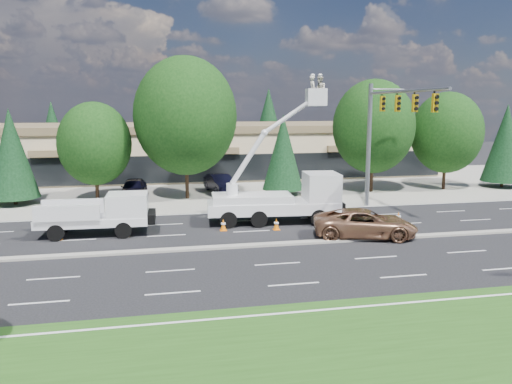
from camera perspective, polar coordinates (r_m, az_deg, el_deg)
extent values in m
plane|color=black|center=(26.80, 0.80, -6.17)|extent=(140.00, 140.00, 0.00)
cube|color=gray|center=(46.10, -4.54, 0.52)|extent=(140.00, 22.00, 0.01)
cube|color=#224A15|center=(15.25, 11.97, -19.20)|extent=(140.00, 10.00, 0.01)
cube|color=gray|center=(26.79, 0.80, -6.04)|extent=(120.00, 0.55, 0.12)
cube|color=tan|center=(55.67, -5.86, 4.66)|extent=(50.00, 15.00, 5.00)
cube|color=brown|center=(55.50, -5.90, 7.39)|extent=(50.40, 15.40, 0.70)
cube|color=black|center=(48.31, -4.92, 2.73)|extent=(48.00, 0.12, 2.60)
cylinder|color=#332114|center=(42.09, -25.80, -0.76)|extent=(0.26, 0.26, 0.80)
cone|color=black|center=(41.66, -26.15, 3.98)|extent=(3.68, 3.68, 6.73)
cylinder|color=#332114|center=(40.88, -17.72, 0.69)|extent=(0.28, 0.28, 2.51)
ellipsoid|color=black|center=(40.52, -17.96, 5.28)|extent=(5.59, 5.59, 6.42)
cylinder|color=#332114|center=(40.63, -7.90, 1.83)|extent=(0.28, 0.28, 3.67)
ellipsoid|color=black|center=(40.27, -8.06, 8.60)|extent=(8.15, 8.15, 9.38)
cylinder|color=#332114|center=(42.12, 3.07, 0.21)|extent=(0.26, 0.26, 0.80)
cone|color=black|center=(41.71, 3.11, 4.58)|extent=(3.42, 3.42, 6.25)
cylinder|color=#332114|center=(44.63, 13.08, 2.03)|extent=(0.28, 0.28, 3.15)
ellipsoid|color=black|center=(44.29, 13.28, 7.30)|extent=(6.99, 6.99, 8.04)
cylinder|color=#332114|center=(47.98, 20.70, 1.98)|extent=(0.28, 0.28, 2.81)
ellipsoid|color=black|center=(47.67, 20.96, 6.36)|extent=(6.25, 6.25, 7.19)
cylinder|color=#332114|center=(51.56, 26.28, 0.96)|extent=(0.26, 0.26, 0.80)
cone|color=black|center=(51.19, 26.59, 5.03)|extent=(3.86, 3.86, 7.04)
cylinder|color=#332114|center=(68.67, -22.02, 3.19)|extent=(0.26, 0.26, 0.80)
cone|color=black|center=(68.39, -22.23, 6.46)|extent=(4.09, 4.09, 7.48)
cylinder|color=#332114|center=(67.55, -10.25, 3.65)|extent=(0.26, 0.26, 0.80)
cone|color=black|center=(67.22, -10.38, 8.05)|extent=(5.28, 5.28, 9.64)
cylinder|color=#332114|center=(69.30, 1.43, 3.95)|extent=(0.26, 0.26, 0.80)
cone|color=black|center=(68.99, 1.44, 7.99)|extent=(5.00, 5.00, 9.13)
cylinder|color=#332114|center=(72.94, 10.67, 4.07)|extent=(0.26, 0.26, 0.80)
cone|color=black|center=(72.64, 10.79, 7.77)|extent=(4.83, 4.83, 8.83)
cylinder|color=gray|center=(37.84, 12.75, 5.17)|extent=(0.32, 0.32, 9.00)
cylinder|color=gray|center=(33.26, 16.59, 10.98)|extent=(0.20, 10.00, 0.20)
cylinder|color=gray|center=(38.31, 14.79, 11.28)|extent=(2.60, 0.12, 0.12)
cube|color=gold|center=(35.92, 14.26, 9.76)|extent=(0.32, 0.22, 1.05)
cube|color=gold|center=(33.95, 15.89, 9.71)|extent=(0.32, 0.22, 1.05)
cube|color=gold|center=(32.01, 17.72, 9.64)|extent=(0.32, 0.22, 1.05)
cube|color=gold|center=(30.11, 19.78, 9.56)|extent=(0.32, 0.22, 1.05)
cube|color=white|center=(30.31, -18.09, -3.07)|extent=(6.28, 2.49, 0.47)
cube|color=white|center=(29.93, -14.44, -1.64)|extent=(2.35, 2.30, 1.55)
cube|color=black|center=(29.84, -13.17, -1.21)|extent=(0.15, 1.97, 1.03)
cube|color=white|center=(31.37, -20.13, -1.80)|extent=(3.53, 0.43, 1.14)
cube|color=white|center=(29.47, -20.81, -2.55)|extent=(3.53, 0.43, 1.14)
cube|color=white|center=(31.83, 1.96, -1.70)|extent=(8.52, 3.25, 0.73)
cube|color=white|center=(32.23, 7.48, 0.34)|extent=(2.30, 2.63, 2.08)
cube|color=black|center=(32.40, 8.82, 0.64)|extent=(0.27, 2.08, 1.25)
cube|color=white|center=(31.56, -0.47, -0.74)|extent=(5.20, 2.84, 0.52)
cylinder|color=white|center=(31.36, -2.74, 0.25)|extent=(0.73, 0.73, 0.83)
cube|color=white|center=(31.71, 6.88, 10.71)|extent=(1.23, 1.04, 1.12)
imported|color=beige|center=(31.67, 6.48, 11.48)|extent=(0.49, 0.69, 1.80)
imported|color=beige|center=(31.77, 7.30, 11.46)|extent=(0.76, 0.93, 1.80)
ellipsoid|color=white|center=(31.71, 6.51, 13.13)|extent=(0.27, 0.27, 0.19)
ellipsoid|color=white|center=(31.81, 7.34, 13.10)|extent=(0.27, 0.27, 0.19)
cube|color=orange|center=(30.04, -21.61, -5.09)|extent=(0.40, 0.40, 0.03)
cone|color=orange|center=(29.96, -21.65, -4.47)|extent=(0.36, 0.36, 0.70)
cylinder|color=white|center=(29.95, -21.66, -4.34)|extent=(0.29, 0.29, 0.10)
cube|color=orange|center=(30.11, -3.76, -4.38)|extent=(0.40, 0.40, 0.03)
cone|color=orange|center=(30.03, -3.76, -3.76)|extent=(0.36, 0.36, 0.70)
cylinder|color=white|center=(30.01, -3.77, -3.63)|extent=(0.29, 0.29, 0.10)
cube|color=orange|center=(30.25, 2.34, -4.30)|extent=(0.40, 0.40, 0.03)
cone|color=orange|center=(30.17, 2.34, -3.68)|extent=(0.36, 0.36, 0.70)
cylinder|color=white|center=(30.15, 2.34, -3.55)|extent=(0.29, 0.29, 0.10)
cube|color=orange|center=(32.07, 12.35, -3.71)|extent=(0.40, 0.40, 0.03)
cone|color=orange|center=(32.00, 12.37, -3.13)|extent=(0.36, 0.36, 0.70)
cylinder|color=white|center=(31.98, 12.38, -3.01)|extent=(0.29, 0.29, 0.10)
cube|color=orange|center=(33.36, 15.95, -3.35)|extent=(0.40, 0.40, 0.03)
cone|color=orange|center=(33.28, 15.97, -2.79)|extent=(0.36, 0.36, 0.70)
cylinder|color=white|center=(33.27, 15.98, -2.67)|extent=(0.29, 0.29, 0.10)
imported|color=#946547|center=(29.02, 12.35, -3.52)|extent=(6.31, 4.14, 1.61)
imported|color=black|center=(41.73, -13.79, 0.42)|extent=(2.28, 4.87, 1.61)
imported|color=black|center=(43.29, -4.10, 0.98)|extent=(2.53, 5.01, 1.58)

